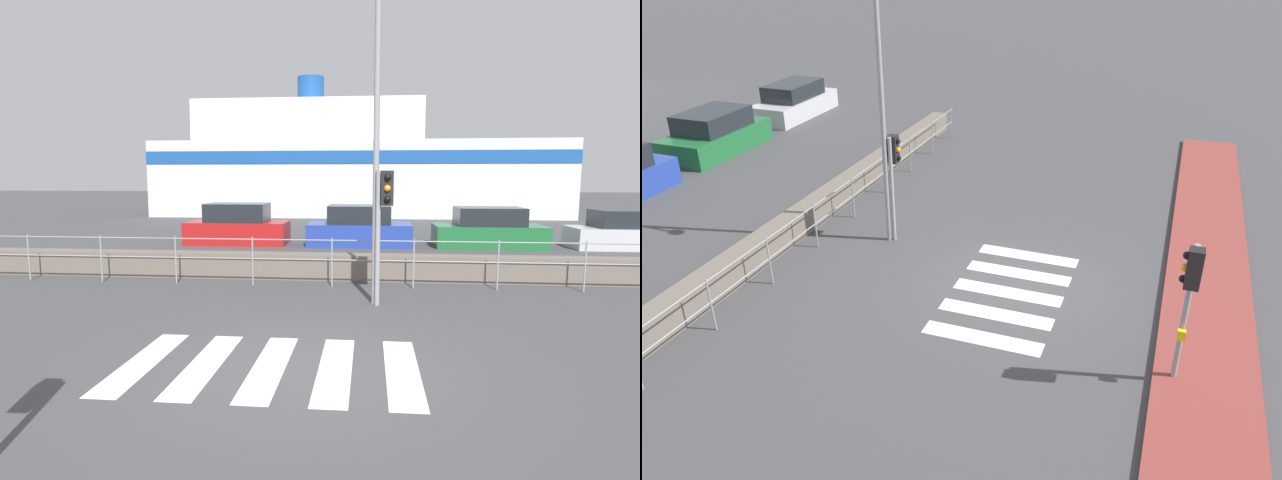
{
  "view_description": "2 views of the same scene",
  "coord_description": "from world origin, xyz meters",
  "views": [
    {
      "loc": [
        0.84,
        -6.45,
        2.58
      ],
      "look_at": [
        0.02,
        2.0,
        1.5
      ],
      "focal_mm": 28.0,
      "sensor_mm": 36.0,
      "label": 1
    },
    {
      "loc": [
        -11.78,
        -2.99,
        7.16
      ],
      "look_at": [
        -0.66,
        1.0,
        1.2
      ],
      "focal_mm": 35.0,
      "sensor_mm": 36.0,
      "label": 2
    }
  ],
  "objects": [
    {
      "name": "streetlamp",
      "position": [
        0.98,
        3.32,
        4.05
      ],
      "size": [
        0.32,
        1.32,
        6.56
      ],
      "color": "gray",
      "rests_on": "ground_plane"
    },
    {
      "name": "traffic_light_far",
      "position": [
        1.14,
        3.43,
        1.98
      ],
      "size": [
        0.34,
        0.32,
        2.7
      ],
      "color": "gray",
      "rests_on": "ground_plane"
    },
    {
      "name": "ground_plane",
      "position": [
        0.0,
        0.0,
        0.0
      ],
      "size": [
        160.0,
        160.0,
        0.0
      ],
      "primitive_type": "plane",
      "color": "#424244"
    },
    {
      "name": "seawall",
      "position": [
        0.0,
        5.93,
        0.32
      ],
      "size": [
        21.07,
        0.55,
        0.64
      ],
      "color": "#6B6056",
      "rests_on": "ground_plane"
    },
    {
      "name": "harbor_fence",
      "position": [
        0.0,
        5.06,
        0.77
      ],
      "size": [
        19.0,
        0.04,
        1.16
      ],
      "color": "gray",
      "rests_on": "ground_plane"
    },
    {
      "name": "parked_car_green",
      "position": [
        5.26,
        12.35,
        0.62
      ],
      "size": [
        3.93,
        1.88,
        1.46
      ],
      "color": "#1E6633",
      "rests_on": "ground_plane"
    },
    {
      "name": "parked_car_blue",
      "position": [
        0.5,
        12.35,
        0.64
      ],
      "size": [
        3.86,
        1.88,
        1.51
      ],
      "color": "#233D9E",
      "rests_on": "ground_plane"
    },
    {
      "name": "crosswalk",
      "position": [
        -0.48,
        0.0,
        0.0
      ],
      "size": [
        4.05,
        2.4,
        0.01
      ],
      "color": "silver",
      "rests_on": "ground_plane"
    },
    {
      "name": "ferry_boat",
      "position": [
        -0.64,
        28.24,
        3.18
      ],
      "size": [
        26.36,
        8.13,
        9.29
      ],
      "color": "silver",
      "rests_on": "ground_plane"
    },
    {
      "name": "parked_car_silver",
      "position": [
        10.21,
        12.35,
        0.59
      ],
      "size": [
        4.09,
        1.71,
        1.39
      ],
      "color": "#BCBCC1",
      "rests_on": "ground_plane"
    },
    {
      "name": "parked_car_red",
      "position": [
        -4.19,
        12.35,
        0.66
      ],
      "size": [
        3.86,
        1.73,
        1.56
      ],
      "color": "#B21919",
      "rests_on": "ground_plane"
    }
  ]
}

